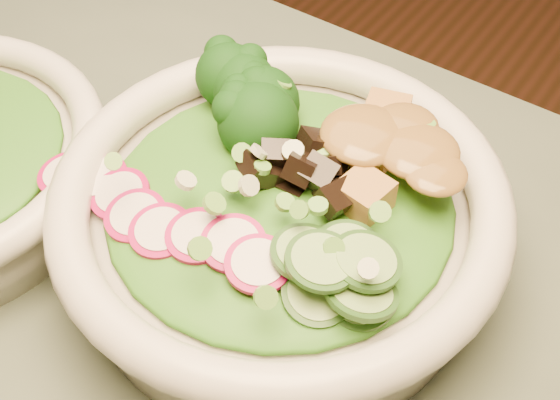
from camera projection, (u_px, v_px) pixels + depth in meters
The scene contains 9 objects.
salad_bowl at pixel (280, 221), 0.54m from camera, with size 0.31×0.31×0.08m.
lettuce_bed at pixel (280, 199), 0.52m from camera, with size 0.23×0.23×0.03m, color #306A16.
broccoli_florets at pixel (243, 110), 0.55m from camera, with size 0.09×0.08×0.05m, color black, non-canonical shape.
radish_slices at pixel (168, 226), 0.50m from camera, with size 0.13×0.05×0.02m, color #A10C4A, non-canonical shape.
cucumber_slices at pixel (319, 272), 0.46m from camera, with size 0.08×0.08×0.04m, color #85B061, non-canonical shape.
mushroom_heap at pixel (300, 177), 0.51m from camera, with size 0.08×0.08×0.05m, color black, non-canonical shape.
tofu_cubes at pixel (383, 160), 0.52m from camera, with size 0.10×0.07×0.04m, color #AA7838, non-canonical shape.
peanut_sauce at pixel (385, 144), 0.51m from camera, with size 0.08×0.06×0.02m, color brown.
scallion_garnish at pixel (280, 169), 0.50m from camera, with size 0.22×0.22×0.03m, color #5FA138, non-canonical shape.
Camera 1 is at (0.16, -0.15, 1.20)m, focal length 50.00 mm.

